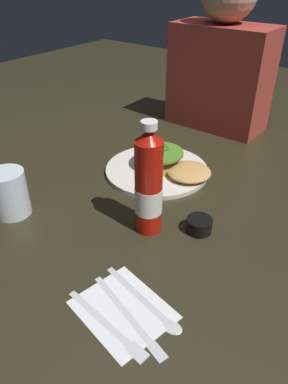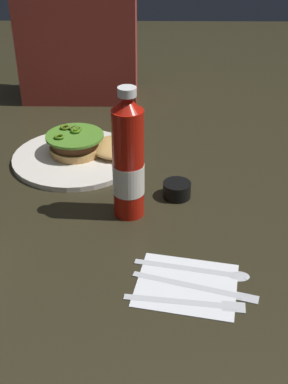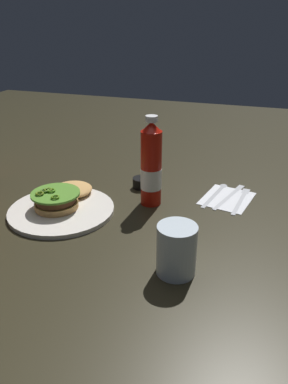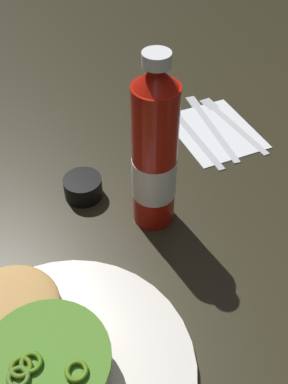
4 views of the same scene
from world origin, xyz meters
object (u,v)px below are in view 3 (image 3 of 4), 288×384
napkin (227,198)px  spoon_utensil (218,191)px  fork_utensil (242,198)px  ketchup_bottle (151,167)px  butter_knife (231,194)px  dinner_plate (62,210)px  water_glass (177,250)px  burger_sandwich (62,196)px  condiment_cup (142,183)px

napkin → spoon_utensil: spoon_utensil is taller
fork_utensil → spoon_utensil: 0.08m
fork_utensil → ketchup_bottle: bearing=114.1°
butter_knife → ketchup_bottle: bearing=120.2°
dinner_plate → water_glass: water_glass is taller
water_glass → ketchup_bottle: bearing=27.1°
burger_sandwich → butter_knife: 0.50m
burger_sandwich → fork_utensil: size_ratio=1.18×
ketchup_bottle → spoon_utensil: ketchup_bottle is taller
burger_sandwich → ketchup_bottle: ketchup_bottle is taller
napkin → dinner_plate: bearing=118.7°
water_glass → napkin: water_glass is taller
condiment_cup → fork_utensil: (0.02, -0.31, -0.01)m
condiment_cup → napkin: bearing=-89.0°
dinner_plate → spoon_utensil: dinner_plate is taller
napkin → ketchup_bottle: bearing=115.8°
burger_sandwich → spoon_utensil: size_ratio=1.16×
condiment_cup → butter_knife: 0.28m
burger_sandwich → napkin: size_ratio=1.39×
ketchup_bottle → fork_utensil: (0.11, -0.25, -0.11)m
ketchup_bottle → condiment_cup: (0.10, 0.06, -0.10)m
dinner_plate → burger_sandwich: 0.05m
spoon_utensil → fork_utensil: bearing=-109.2°
burger_sandwich → napkin: burger_sandwich is taller
butter_knife → dinner_plate: bearing=120.8°
napkin → spoon_utensil: size_ratio=0.83×
fork_utensil → dinner_plate: bearing=117.6°
spoon_utensil → condiment_cup: bearing=100.0°
condiment_cup → spoon_utensil: (0.04, -0.23, -0.01)m
butter_knife → fork_utensil: bearing=-112.6°
condiment_cup → napkin: 0.27m
dinner_plate → butter_knife: dinner_plate is taller
water_glass → burger_sandwich: bearing=63.2°
spoon_utensil → water_glass: bearing=176.6°
dinner_plate → napkin: (0.23, -0.42, -0.00)m
dinner_plate → burger_sandwich: bearing=24.0°
napkin → butter_knife: (0.02, -0.01, 0.00)m
fork_utensil → spoon_utensil: same height
condiment_cup → butter_knife: (0.03, -0.28, -0.01)m
water_glass → fork_utensil: size_ratio=0.59×
ketchup_bottle → water_glass: ketchup_bottle is taller
water_glass → napkin: bearing=-8.5°
water_glass → butter_knife: (0.42, -0.07, -0.05)m
ketchup_bottle → fork_utensil: 0.29m
burger_sandwich → ketchup_bottle: (0.10, -0.23, 0.08)m
dinner_plate → spoon_utensil: (0.27, -0.39, -0.00)m
dinner_plate → napkin: 0.48m
fork_utensil → spoon_utensil: (0.03, 0.07, 0.00)m
ketchup_bottle → condiment_cup: bearing=32.6°
napkin → water_glass: bearing=171.5°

